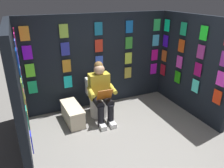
% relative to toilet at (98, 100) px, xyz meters
% --- Properties ---
extents(ground_plane, '(30.00, 30.00, 0.00)m').
position_rel_toilet_xyz_m(ground_plane, '(-0.19, 1.59, -0.33)').
color(ground_plane, gray).
extents(display_wall_back, '(3.33, 0.14, 2.03)m').
position_rel_toilet_xyz_m(display_wall_back, '(-0.19, -0.47, 0.69)').
color(display_wall_back, black).
rests_on(display_wall_back, ground).
extents(display_wall_left, '(0.14, 2.01, 2.03)m').
position_rel_toilet_xyz_m(display_wall_left, '(-1.86, 0.59, 0.69)').
color(display_wall_left, black).
rests_on(display_wall_left, ground).
extents(display_wall_right, '(0.14, 2.01, 2.03)m').
position_rel_toilet_xyz_m(display_wall_right, '(1.47, 0.59, 0.69)').
color(display_wall_right, black).
rests_on(display_wall_right, ground).
extents(toilet, '(0.41, 0.56, 0.77)m').
position_rel_toilet_xyz_m(toilet, '(0.00, 0.00, 0.00)').
color(toilet, white).
rests_on(toilet, ground).
extents(person_reading, '(0.53, 0.69, 1.19)m').
position_rel_toilet_xyz_m(person_reading, '(0.01, 0.23, 0.27)').
color(person_reading, gold).
rests_on(person_reading, ground).
extents(comic_longbox_near, '(0.35, 0.76, 0.36)m').
position_rel_toilet_xyz_m(comic_longbox_near, '(0.58, 0.11, -0.14)').
color(comic_longbox_near, beige).
rests_on(comic_longbox_near, ground).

